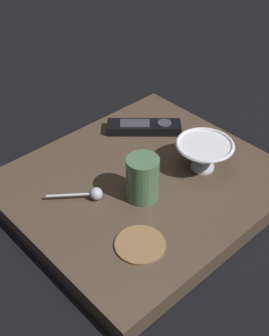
{
  "coord_description": "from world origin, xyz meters",
  "views": [
    {
      "loc": [
        0.55,
        0.57,
        0.72
      ],
      "look_at": [
        0.0,
        -0.02,
        0.06
      ],
      "focal_mm": 48.5,
      "sensor_mm": 36.0,
      "label": 1
    }
  ],
  "objects": [
    {
      "name": "teaspoon",
      "position": [
        0.13,
        -0.03,
        0.06
      ],
      "size": [
        0.1,
        0.08,
        0.03
      ],
      "color": "silver",
      "rests_on": "table"
    },
    {
      "name": "cereal_bowl",
      "position": [
        -0.13,
        0.07,
        0.08
      ],
      "size": [
        0.14,
        0.14,
        0.07
      ],
      "color": "silver",
      "rests_on": "table"
    },
    {
      "name": "ground_plane",
      "position": [
        0.0,
        0.0,
        0.0
      ],
      "size": [
        6.0,
        6.0,
        0.0
      ],
      "primitive_type": "plane",
      "color": "black"
    },
    {
      "name": "drink_coaster",
      "position": [
        0.14,
        0.14,
        0.05
      ],
      "size": [
        0.1,
        0.1,
        0.01
      ],
      "color": "olive",
      "rests_on": "table"
    },
    {
      "name": "coffee_mug",
      "position": [
        0.04,
        0.04,
        0.1
      ],
      "size": [
        0.07,
        0.07,
        0.1
      ],
      "color": "#4C724C",
      "rests_on": "table"
    },
    {
      "name": "tv_remote_near",
      "position": [
        -0.14,
        -0.14,
        0.06
      ],
      "size": [
        0.18,
        0.17,
        0.03
      ],
      "color": "black",
      "rests_on": "table"
    },
    {
      "name": "table",
      "position": [
        0.0,
        0.0,
        0.02
      ],
      "size": [
        0.59,
        0.52,
        0.04
      ],
      "color": "#4C3D2D",
      "rests_on": "ground"
    }
  ]
}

